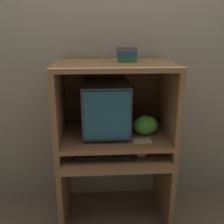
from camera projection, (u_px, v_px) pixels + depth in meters
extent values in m
cube|color=gray|center=(112.00, 63.00, 2.30)|extent=(6.00, 0.06, 2.60)
cube|color=brown|center=(64.00, 183.00, 2.24)|extent=(0.04, 0.58, 0.65)
cube|color=brown|center=(163.00, 180.00, 2.29)|extent=(0.04, 0.58, 0.65)
cube|color=brown|center=(116.00, 159.00, 2.02)|extent=(0.82, 0.42, 0.04)
cube|color=brown|center=(62.00, 142.00, 2.12)|extent=(0.04, 0.58, 0.12)
cube|color=brown|center=(166.00, 139.00, 2.17)|extent=(0.04, 0.58, 0.12)
cube|color=brown|center=(115.00, 136.00, 2.14)|extent=(0.82, 0.58, 0.04)
cube|color=brown|center=(59.00, 101.00, 2.01)|extent=(0.04, 0.58, 0.58)
cube|color=brown|center=(169.00, 99.00, 2.07)|extent=(0.04, 0.58, 0.58)
cube|color=brown|center=(115.00, 65.00, 1.96)|extent=(0.82, 0.58, 0.04)
cube|color=#48321E|center=(112.00, 91.00, 2.30)|extent=(0.82, 0.01, 0.58)
cylinder|color=#333338|center=(106.00, 131.00, 2.16)|extent=(0.20, 0.20, 0.02)
cube|color=#333338|center=(106.00, 107.00, 2.09)|extent=(0.37, 0.44, 0.40)
cube|color=navy|center=(107.00, 116.00, 1.88)|extent=(0.33, 0.01, 0.36)
cube|color=black|center=(103.00, 157.00, 1.99)|extent=(0.46, 0.14, 0.02)
cube|color=#333335|center=(103.00, 155.00, 1.99)|extent=(0.42, 0.11, 0.01)
ellipsoid|color=#B7B7B7|center=(141.00, 155.00, 2.01)|extent=(0.08, 0.05, 0.03)
ellipsoid|color=green|center=(145.00, 125.00, 2.10)|extent=(0.19, 0.14, 0.16)
cube|color=#236638|center=(127.00, 59.00, 1.97)|extent=(0.13, 0.11, 0.04)
cube|color=navy|center=(127.00, 54.00, 1.96)|extent=(0.14, 0.10, 0.03)
cube|color=#4C4C51|center=(126.00, 49.00, 1.95)|extent=(0.14, 0.12, 0.04)
cube|color=#CCB28C|center=(142.00, 141.00, 2.00)|extent=(0.14, 0.09, 0.00)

